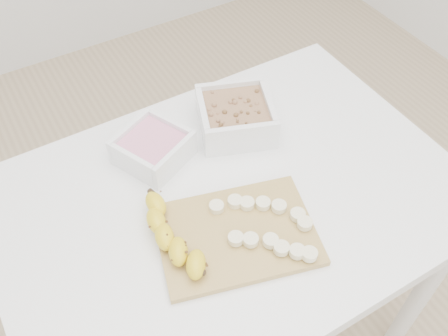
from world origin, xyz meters
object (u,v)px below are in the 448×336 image
table (231,221)px  cutting_board (236,234)px  banana (173,236)px  bowl_yogurt (153,147)px  bowl_granola (236,116)px

table → cutting_board: (-0.04, -0.10, 0.10)m
cutting_board → banana: size_ratio=1.44×
bowl_yogurt → bowl_granola: (0.21, -0.01, 0.01)m
table → bowl_yogurt: bearing=117.5°
table → bowl_yogurt: size_ratio=5.28×
bowl_granola → cutting_board: 0.31m
bowl_yogurt → table: bearing=-62.5°
table → bowl_granola: 0.25m
bowl_granola → cutting_board: bearing=-121.0°
bowl_yogurt → bowl_granola: 0.21m
table → bowl_yogurt: (-0.10, 0.18, 0.13)m
cutting_board → bowl_granola: bearing=59.0°
bowl_yogurt → bowl_granola: bearing=-3.3°
table → bowl_granola: bearing=56.0°
bowl_yogurt → banana: (-0.07, -0.23, -0.00)m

